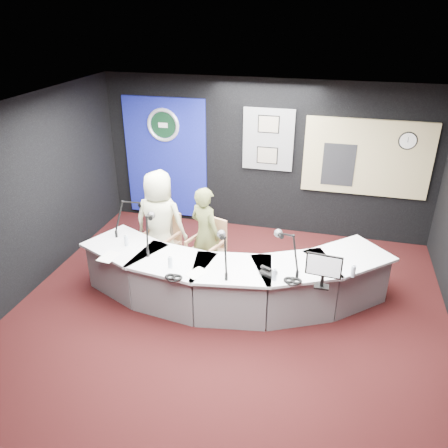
% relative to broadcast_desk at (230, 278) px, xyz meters
% --- Properties ---
extents(ground, '(6.00, 6.00, 0.00)m').
position_rel_broadcast_desk_xyz_m(ground, '(0.05, -0.55, -0.38)').
color(ground, black).
rests_on(ground, ground).
extents(ceiling, '(6.00, 6.00, 0.02)m').
position_rel_broadcast_desk_xyz_m(ceiling, '(0.05, -0.55, 2.42)').
color(ceiling, silver).
rests_on(ceiling, ground).
extents(wall_back, '(6.00, 0.02, 2.80)m').
position_rel_broadcast_desk_xyz_m(wall_back, '(0.05, 2.45, 1.02)').
color(wall_back, black).
rests_on(wall_back, ground).
extents(wall_front, '(6.00, 0.02, 2.80)m').
position_rel_broadcast_desk_xyz_m(wall_front, '(0.05, -3.55, 1.02)').
color(wall_front, black).
rests_on(wall_front, ground).
extents(wall_left, '(0.02, 6.00, 2.80)m').
position_rel_broadcast_desk_xyz_m(wall_left, '(-2.95, -0.55, 1.02)').
color(wall_left, black).
rests_on(wall_left, ground).
extents(broadcast_desk, '(4.50, 1.90, 0.75)m').
position_rel_broadcast_desk_xyz_m(broadcast_desk, '(0.00, 0.00, 0.00)').
color(broadcast_desk, silver).
rests_on(broadcast_desk, ground).
extents(backdrop_panel, '(1.60, 0.05, 2.30)m').
position_rel_broadcast_desk_xyz_m(backdrop_panel, '(-1.85, 2.42, 0.88)').
color(backdrop_panel, navy).
rests_on(backdrop_panel, wall_back).
extents(agency_seal, '(0.63, 0.07, 0.63)m').
position_rel_broadcast_desk_xyz_m(agency_seal, '(-1.85, 2.38, 1.52)').
color(agency_seal, silver).
rests_on(agency_seal, backdrop_panel).
extents(seal_center, '(0.48, 0.01, 0.48)m').
position_rel_broadcast_desk_xyz_m(seal_center, '(-1.85, 2.38, 1.52)').
color(seal_center, black).
rests_on(seal_center, backdrop_panel).
extents(pinboard, '(0.90, 0.04, 1.10)m').
position_rel_broadcast_desk_xyz_m(pinboard, '(0.10, 2.42, 1.38)').
color(pinboard, slate).
rests_on(pinboard, wall_back).
extents(framed_photo_upper, '(0.34, 0.02, 0.27)m').
position_rel_broadcast_desk_xyz_m(framed_photo_upper, '(0.10, 2.39, 1.65)').
color(framed_photo_upper, '#7C6F5A').
rests_on(framed_photo_upper, pinboard).
extents(framed_photo_lower, '(0.34, 0.02, 0.27)m').
position_rel_broadcast_desk_xyz_m(framed_photo_lower, '(0.10, 2.39, 1.09)').
color(framed_photo_lower, '#7C6F5A').
rests_on(framed_photo_lower, pinboard).
extents(booth_window_frame, '(2.12, 0.06, 1.32)m').
position_rel_broadcast_desk_xyz_m(booth_window_frame, '(1.80, 2.42, 1.18)').
color(booth_window_frame, tan).
rests_on(booth_window_frame, wall_back).
extents(booth_glow, '(2.00, 0.02, 1.20)m').
position_rel_broadcast_desk_xyz_m(booth_glow, '(1.80, 2.41, 1.18)').
color(booth_glow, beige).
rests_on(booth_glow, booth_window_frame).
extents(equipment_rack, '(0.55, 0.02, 0.75)m').
position_rel_broadcast_desk_xyz_m(equipment_rack, '(1.35, 2.39, 1.03)').
color(equipment_rack, black).
rests_on(equipment_rack, booth_window_frame).
extents(wall_clock, '(0.28, 0.01, 0.28)m').
position_rel_broadcast_desk_xyz_m(wall_clock, '(2.40, 2.39, 1.52)').
color(wall_clock, white).
rests_on(wall_clock, booth_window_frame).
extents(armchair_left, '(0.62, 0.62, 0.89)m').
position_rel_broadcast_desk_xyz_m(armchair_left, '(-1.27, 0.57, 0.07)').
color(armchair_left, '#A16E49').
rests_on(armchair_left, ground).
extents(armchair_right, '(0.77, 0.77, 1.06)m').
position_rel_broadcast_desk_xyz_m(armchair_right, '(-0.51, 0.51, 0.16)').
color(armchair_right, '#A16E49').
rests_on(armchair_right, ground).
extents(draped_jacket, '(0.51, 0.24, 0.70)m').
position_rel_broadcast_desk_xyz_m(draped_jacket, '(-1.36, 0.81, 0.24)').
color(draped_jacket, slate).
rests_on(draped_jacket, armchair_left).
extents(person_man, '(0.82, 0.54, 1.68)m').
position_rel_broadcast_desk_xyz_m(person_man, '(-1.27, 0.57, 0.47)').
color(person_man, beige).
rests_on(person_man, ground).
extents(person_woman, '(0.66, 0.59, 1.52)m').
position_rel_broadcast_desk_xyz_m(person_woman, '(-0.51, 0.51, 0.39)').
color(person_woman, brown).
rests_on(person_woman, ground).
extents(computer_monitor, '(0.42, 0.07, 0.29)m').
position_rel_broadcast_desk_xyz_m(computer_monitor, '(1.29, -0.48, 0.70)').
color(computer_monitor, black).
rests_on(computer_monitor, broadcast_desk).
extents(desk_phone, '(0.24, 0.22, 0.05)m').
position_rel_broadcast_desk_xyz_m(desk_phone, '(0.60, -0.35, 0.40)').
color(desk_phone, black).
rests_on(desk_phone, broadcast_desk).
extents(headphones_near, '(0.21, 0.21, 0.04)m').
position_rel_broadcast_desk_xyz_m(headphones_near, '(0.93, -0.45, 0.39)').
color(headphones_near, black).
rests_on(headphones_near, broadcast_desk).
extents(headphones_far, '(0.20, 0.20, 0.03)m').
position_rel_broadcast_desk_xyz_m(headphones_far, '(-0.56, -0.75, 0.39)').
color(headphones_far, black).
rests_on(headphones_far, broadcast_desk).
extents(paper_stack, '(0.25, 0.33, 0.00)m').
position_rel_broadcast_desk_xyz_m(paper_stack, '(-1.62, -0.46, 0.38)').
color(paper_stack, white).
rests_on(paper_stack, broadcast_desk).
extents(notepad, '(0.30, 0.33, 0.00)m').
position_rel_broadcast_desk_xyz_m(notepad, '(-0.31, -0.56, 0.38)').
color(notepad, white).
rests_on(notepad, broadcast_desk).
extents(boom_mic_a, '(0.36, 0.69, 0.60)m').
position_rel_broadcast_desk_xyz_m(boom_mic_a, '(-1.66, 0.39, 0.68)').
color(boom_mic_a, black).
rests_on(boom_mic_a, broadcast_desk).
extents(boom_mic_b, '(0.30, 0.71, 0.60)m').
position_rel_broadcast_desk_xyz_m(boom_mic_b, '(-1.19, -0.01, 0.68)').
color(boom_mic_b, black).
rests_on(boom_mic_b, broadcast_desk).
extents(boom_mic_c, '(0.34, 0.70, 0.60)m').
position_rel_broadcast_desk_xyz_m(boom_mic_c, '(-0.01, -0.33, 0.68)').
color(boom_mic_c, black).
rests_on(boom_mic_c, broadcast_desk).
extents(boom_mic_d, '(0.45, 0.64, 0.60)m').
position_rel_broadcast_desk_xyz_m(boom_mic_d, '(0.80, -0.08, 0.68)').
color(boom_mic_d, black).
rests_on(boom_mic_d, broadcast_desk).
extents(water_bottles, '(3.25, 0.57, 0.18)m').
position_rel_broadcast_desk_xyz_m(water_bottles, '(0.07, -0.25, 0.46)').
color(water_bottles, silver).
rests_on(water_bottles, broadcast_desk).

